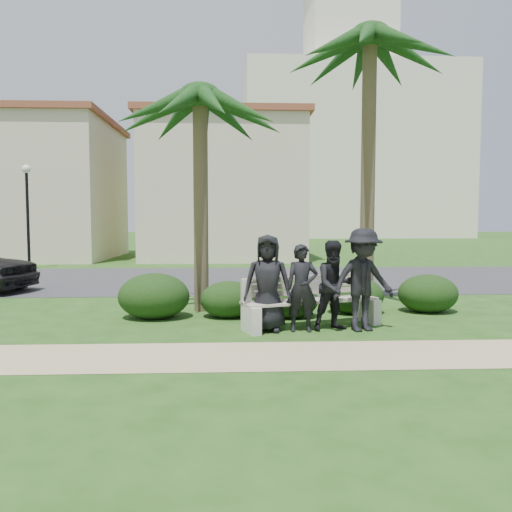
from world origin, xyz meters
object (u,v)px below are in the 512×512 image
object	(u,v)px
street_lamp	(27,198)
man_b	(302,288)
park_bench	(312,305)
man_a	(268,283)
man_c	(335,285)
man_d	(363,280)
palm_left	(200,98)
palm_right	(370,40)

from	to	relation	value
street_lamp	man_b	world-z (taller)	street_lamp
park_bench	man_a	xyz separation A→B (m)	(-0.86, -0.30, 0.46)
park_bench	man_a	bearing A→B (deg)	-179.57
park_bench	man_c	size ratio (longest dim) A/B	1.72
man_d	palm_left	size ratio (longest dim) A/B	0.33
man_d	palm_left	bearing A→B (deg)	128.48
street_lamp	palm_left	world-z (taller)	palm_left
park_bench	street_lamp	bearing A→B (deg)	111.49
man_c	palm_right	world-z (taller)	palm_right
palm_left	palm_right	world-z (taller)	palm_right
palm_right	man_b	bearing A→B (deg)	-126.80
palm_left	park_bench	bearing A→B (deg)	-39.72
man_a	palm_right	distance (m)	6.16
man_b	man_d	bearing A→B (deg)	3.49
man_a	man_b	world-z (taller)	man_a
park_bench	man_d	world-z (taller)	man_d
street_lamp	man_c	distance (m)	16.06
man_a	palm_left	world-z (taller)	palm_left
park_bench	man_c	distance (m)	0.61
park_bench	palm_left	distance (m)	5.08
man_b	man_d	distance (m)	1.11
man_b	palm_left	xyz separation A→B (m)	(-1.94, 2.18, 3.84)
palm_left	palm_right	distance (m)	4.02
man_b	man_d	world-z (taller)	man_d
man_c	man_d	xyz separation A→B (m)	(0.49, -0.10, 0.11)
man_a	palm_right	xyz separation A→B (m)	(2.44, 2.38, 5.13)
park_bench	man_d	bearing A→B (deg)	-41.97
palm_left	palm_right	size ratio (longest dim) A/B	0.80
palm_right	street_lamp	bearing A→B (deg)	139.78
street_lamp	man_b	size ratio (longest dim) A/B	2.72
man_c	man_b	bearing A→B (deg)	173.00
man_c	palm_right	xyz separation A→B (m)	(1.21, 2.35, 5.18)
park_bench	man_c	world-z (taller)	man_c
man_b	palm_left	bearing A→B (deg)	135.31
street_lamp	man_c	world-z (taller)	street_lamp
street_lamp	man_d	xyz separation A→B (m)	(10.82, -12.21, -2.01)
man_a	palm_left	distance (m)	4.51
man_d	palm_right	xyz separation A→B (m)	(0.72, 2.45, 5.07)
palm_right	man_a	bearing A→B (deg)	-135.79
man_a	man_d	xyz separation A→B (m)	(1.72, -0.07, 0.06)
park_bench	palm_right	xyz separation A→B (m)	(1.58, 2.08, 5.59)
park_bench	palm_left	world-z (taller)	palm_left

